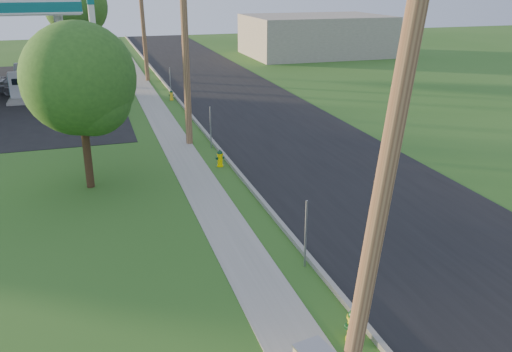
# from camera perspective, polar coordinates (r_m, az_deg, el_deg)

# --- Properties ---
(road) EXTENTS (8.00, 120.00, 0.02)m
(road) POSITION_cam_1_polar(r_m,az_deg,el_deg) (21.90, 9.73, -0.49)
(road) COLOR black
(road) RESTS_ON ground
(curb) EXTENTS (0.15, 120.00, 0.15)m
(curb) POSITION_cam_1_polar(r_m,az_deg,el_deg) (20.46, -0.33, -1.50)
(curb) COLOR gray
(curb) RESTS_ON ground
(sidewalk) EXTENTS (1.50, 120.00, 0.03)m
(sidewalk) POSITION_cam_1_polar(r_m,az_deg,el_deg) (20.08, -5.11, -2.20)
(sidewalk) COLOR gray
(sidewalk) RESTS_ON ground
(utility_pole_near) EXTENTS (1.40, 0.32, 9.48)m
(utility_pole_near) POSITION_cam_1_polar(r_m,az_deg,el_deg) (8.91, 13.64, 1.11)
(utility_pole_near) COLOR brown
(utility_pole_near) RESTS_ON ground
(utility_pole_mid) EXTENTS (1.40, 0.32, 9.80)m
(utility_pole_mid) POSITION_cam_1_polar(r_m,az_deg,el_deg) (25.72, -7.48, 14.03)
(utility_pole_mid) COLOR brown
(utility_pole_mid) RESTS_ON ground
(utility_pole_far) EXTENTS (1.40, 0.32, 9.50)m
(utility_pole_far) POSITION_cam_1_polar(r_m,az_deg,el_deg) (43.51, -11.86, 16.03)
(utility_pole_far) COLOR brown
(utility_pole_far) RESTS_ON ground
(sign_post_near) EXTENTS (0.05, 0.04, 2.00)m
(sign_post_near) POSITION_cam_1_polar(r_m,az_deg,el_deg) (15.01, 5.26, -6.12)
(sign_post_near) COLOR gray
(sign_post_near) RESTS_ON ground
(sign_post_mid) EXTENTS (0.05, 0.04, 2.00)m
(sign_post_mid) POSITION_cam_1_polar(r_m,az_deg,el_deg) (25.63, -4.80, 5.11)
(sign_post_mid) COLOR gray
(sign_post_mid) RESTS_ON ground
(sign_post_far) EXTENTS (0.05, 0.04, 2.00)m
(sign_post_far) POSITION_cam_1_polar(r_m,az_deg,el_deg) (37.36, -9.00, 9.70)
(sign_post_far) COLOR gray
(sign_post_far) RESTS_ON ground
(fuel_pump_ne) EXTENTS (1.20, 3.20, 1.90)m
(fuel_pump_ne) POSITION_cam_1_polar(r_m,az_deg,el_deg) (39.06, -23.81, 8.29)
(fuel_pump_ne) COLOR gray
(fuel_pump_ne) RESTS_ON ground
(fuel_pump_se) EXTENTS (1.20, 3.20, 1.90)m
(fuel_pump_se) POSITION_cam_1_polar(r_m,az_deg,el_deg) (42.98, -23.32, 9.30)
(fuel_pump_se) COLOR gray
(fuel_pump_se) RESTS_ON ground
(price_pylon) EXTENTS (0.34, 2.04, 6.85)m
(price_pylon) POSITION_cam_1_polar(r_m,az_deg,el_deg) (30.77, -16.85, 15.25)
(price_pylon) COLOR gray
(price_pylon) RESTS_ON ground
(distant_building) EXTENTS (14.00, 10.00, 4.00)m
(distant_building) POSITION_cam_1_polar(r_m,az_deg,el_deg) (58.24, 6.31, 14.50)
(distant_building) COLOR gray
(distant_building) RESTS_ON ground
(tree_verge) EXTENTS (4.13, 4.13, 6.25)m
(tree_verge) POSITION_cam_1_polar(r_m,az_deg,el_deg) (20.83, -17.83, 9.26)
(tree_verge) COLOR #322415
(tree_verge) RESTS_ON ground
(tree_lot) EXTENTS (5.27, 5.27, 7.99)m
(tree_lot) POSITION_cam_1_polar(r_m,az_deg,el_deg) (50.40, -18.29, 16.38)
(tree_lot) COLOR #322415
(tree_lot) RESTS_ON ground
(hydrant_near) EXTENTS (0.43, 0.38, 0.82)m
(hydrant_near) POSITION_cam_1_polar(r_m,az_deg,el_deg) (12.59, 10.19, -15.21)
(hydrant_near) COLOR yellow
(hydrant_near) RESTS_ON ground
(hydrant_mid) EXTENTS (0.39, 0.34, 0.75)m
(hydrant_mid) POSITION_cam_1_polar(r_m,az_deg,el_deg) (23.19, -3.81, 1.88)
(hydrant_mid) COLOR #FFE200
(hydrant_mid) RESTS_ON ground
(hydrant_far) EXTENTS (0.35, 0.31, 0.68)m
(hydrant_far) POSITION_cam_1_polar(r_m,az_deg,el_deg) (36.53, -8.90, 8.40)
(hydrant_far) COLOR yellow
(hydrant_far) RESTS_ON ground
(car_silver) EXTENTS (4.86, 3.35, 1.53)m
(car_silver) POSITION_cam_1_polar(r_m,az_deg,el_deg) (41.19, -22.73, 9.04)
(car_silver) COLOR #A4A6AB
(car_silver) RESTS_ON ground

